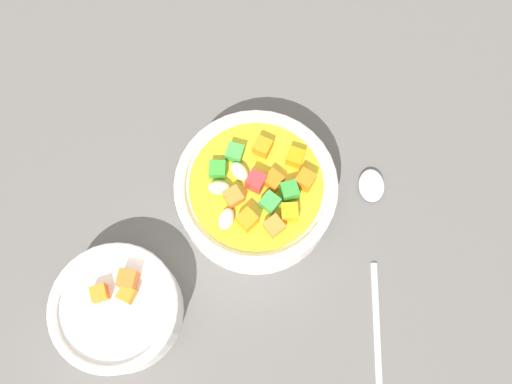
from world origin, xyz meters
TOP-DOWN VIEW (x-y plane):
  - ground_plane at (0.00, 0.00)cm, footprint 140.00×140.00cm
  - soup_bowl_main at (0.02, -0.00)cm, footprint 15.15×15.15cm
  - spoon at (9.99, 7.03)cm, footprint 20.78×15.28cm
  - side_bowl_small at (2.20, -16.34)cm, footprint 11.35×11.35cm

SIDE VIEW (x-z plane):
  - ground_plane at x=0.00cm, z-range -2.00..0.00cm
  - spoon at x=9.99cm, z-range -0.09..1.00cm
  - side_bowl_small at x=2.20cm, z-range -0.33..5.21cm
  - soup_bowl_main at x=0.02cm, z-range -0.39..6.12cm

